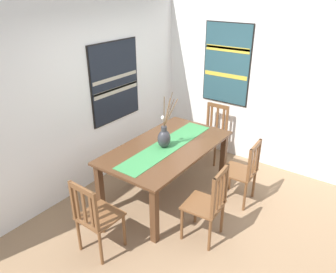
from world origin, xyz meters
TOP-DOWN VIEW (x-y plane):
  - ground_plane at (0.00, 0.00)m, footprint 6.40×6.40m
  - wall_back at (0.00, 1.86)m, footprint 6.40×0.12m
  - wall_side at (1.86, 0.00)m, footprint 0.12×6.40m
  - dining_table at (0.13, 0.69)m, footprint 1.90×1.06m
  - table_runner at (0.13, 0.69)m, footprint 1.75×0.36m
  - centerpiece_vase at (0.08, 0.70)m, footprint 0.26×0.23m
  - chair_0 at (-1.23, 0.67)m, footprint 0.43×0.43m
  - chair_1 at (1.47, 0.69)m, footprint 0.42×0.42m
  - chair_2 at (-0.33, -0.23)m, footprint 0.45×0.45m
  - chair_3 at (0.59, -0.25)m, footprint 0.44×0.44m
  - painting_on_back_wall at (0.33, 1.79)m, footprint 0.98×0.05m
  - painting_on_side_wall at (1.79, 0.68)m, footprint 0.05×0.82m

SIDE VIEW (x-z plane):
  - ground_plane at x=0.00m, z-range -0.03..0.00m
  - chair_3 at x=0.59m, z-range 0.02..0.94m
  - chair_0 at x=-1.23m, z-range 0.02..0.96m
  - chair_1 at x=1.47m, z-range 0.01..0.96m
  - chair_2 at x=-0.33m, z-range 0.02..0.99m
  - dining_table at x=0.13m, z-range 0.29..1.07m
  - table_runner at x=0.13m, z-range 0.78..0.78m
  - centerpiece_vase at x=0.08m, z-range 0.53..1.32m
  - wall_back at x=0.00m, z-range 0.00..2.70m
  - wall_side at x=1.86m, z-range 0.00..2.70m
  - painting_on_back_wall at x=0.33m, z-range 0.85..2.05m
  - painting_on_side_wall at x=1.79m, z-range 0.94..2.25m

